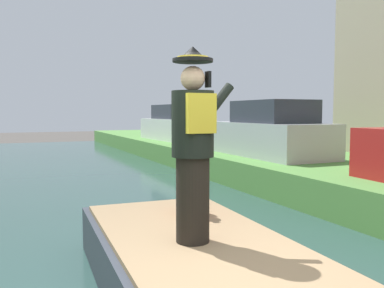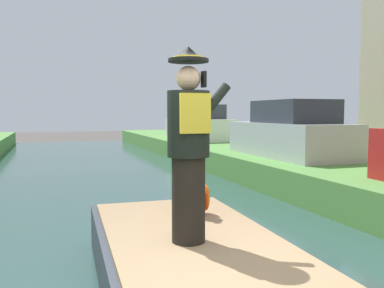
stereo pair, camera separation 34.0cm
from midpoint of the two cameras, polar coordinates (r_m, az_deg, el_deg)
boat at (r=4.14m, az=-0.90°, el=-17.51°), size 1.98×4.28×0.61m
person_pirate at (r=3.87m, az=-2.33°, el=-0.23°), size 0.61×0.42×1.85m
parrot_plush at (r=5.00m, az=-2.00°, el=-7.04°), size 0.36×0.34×0.57m
parked_car_silver at (r=11.41m, az=9.85°, el=1.57°), size 1.73×4.01×1.50m
parked_car_white at (r=17.78m, az=-2.95°, el=2.63°), size 1.87×4.07×1.50m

